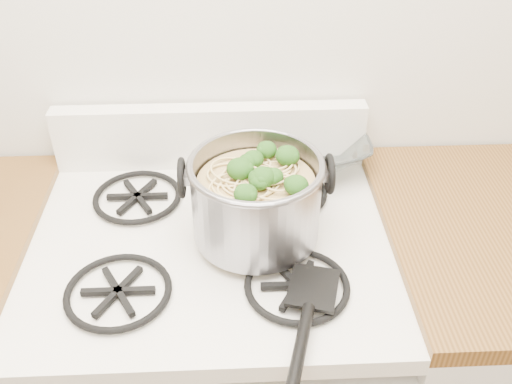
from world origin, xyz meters
The scene contains 5 objects.
gas_range centered at (0.00, 1.26, 0.44)m, with size 0.76×0.66×0.92m.
counter_left centered at (-0.51, 1.26, 0.46)m, with size 0.25×0.65×0.92m.
stock_pot centered at (0.10, 1.26, 1.01)m, with size 0.30×0.27×0.18m.
spatula centered at (0.20, 1.09, 0.94)m, with size 0.29×0.31×0.02m, color black, non-canonical shape.
glass_bowl centered at (0.25, 1.54, 0.94)m, with size 0.11×0.11×0.03m, color white.
Camera 1 is at (0.06, 0.35, 1.70)m, focal length 40.00 mm.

